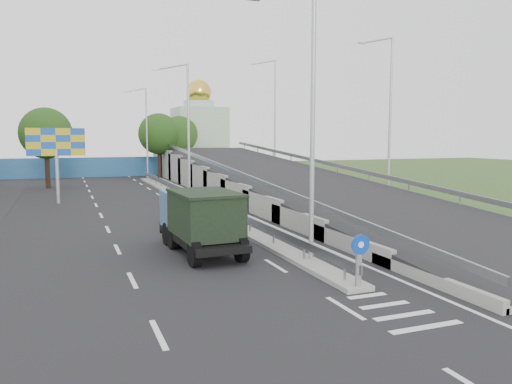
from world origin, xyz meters
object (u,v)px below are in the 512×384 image
lamp_post_near (308,112)px  dump_truck (200,218)px  lamp_post_far (145,128)px  lamp_post_mid (186,124)px  church (199,134)px  sign_bollard (359,260)px  billboard (56,146)px

lamp_post_near → dump_truck: bearing=134.5°
lamp_post_far → dump_truck: bearing=-95.2°
lamp_post_mid → lamp_post_near: bearing=-90.0°
lamp_post_near → church: (9.89, 54.00, -0.50)m
sign_bollard → lamp_post_near: 6.12m
lamp_post_mid → billboard: 9.47m
lamp_post_near → dump_truck: size_ratio=1.64×
sign_bollard → church: (10.00, 57.83, 4.28)m
lamp_post_near → church: bearing=79.6°
billboard → sign_bollard: bearing=-70.8°
sign_bollard → lamp_post_far: bearing=89.9°
lamp_post_far → church: (9.89, 14.00, -0.50)m
lamp_post_near → dump_truck: (-3.34, 3.39, -4.33)m
lamp_post_near → dump_truck: 6.44m
lamp_post_far → church: size_ratio=0.73×
lamp_post_far → dump_truck: (-3.34, -36.61, -4.33)m
lamp_post_far → lamp_post_mid: bearing=-90.0°
lamp_post_near → lamp_post_mid: size_ratio=1.00×
lamp_post_mid → lamp_post_far: 20.00m
billboard → lamp_post_mid: bearing=-12.4°
lamp_post_near → church: size_ratio=0.73×
sign_bollard → dump_truck: 7.92m
lamp_post_near → lamp_post_far: size_ratio=1.00×
lamp_post_mid → lamp_post_far: (0.00, 20.00, 0.00)m
sign_bollard → lamp_post_mid: bearing=89.7°
church → lamp_post_near: bearing=-100.4°
lamp_post_near → billboard: 23.87m
church → lamp_post_mid: bearing=-106.2°
lamp_post_mid → lamp_post_far: same height
sign_bollard → church: church is taller
sign_bollard → lamp_post_mid: size_ratio=0.17×
lamp_post_near → lamp_post_mid: 20.00m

